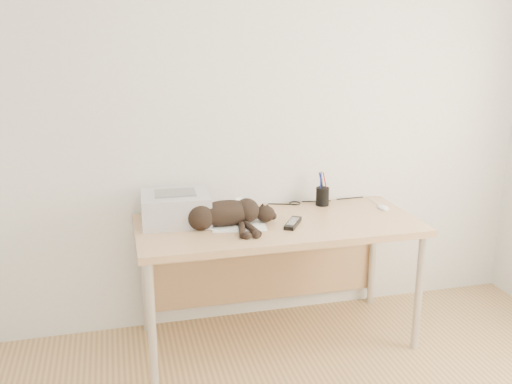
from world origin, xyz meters
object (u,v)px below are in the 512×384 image
object	(u,v)px
cat	(222,215)
mouse	(383,206)
pen_cup	(322,196)
desk	(274,239)
mug	(243,207)
printer	(176,208)

from	to	relation	value
cat	mouse	xyz separation A→B (m)	(1.02, 0.09, -0.05)
cat	pen_cup	size ratio (longest dim) A/B	3.24
desk	cat	xyz separation A→B (m)	(-0.32, -0.08, 0.20)
mug	mouse	world-z (taller)	mug
desk	mug	distance (m)	0.26
mug	printer	bearing A→B (deg)	-174.74
pen_cup	mouse	size ratio (longest dim) A/B	1.94
cat	pen_cup	bearing A→B (deg)	18.55
printer	cat	distance (m)	0.28
printer	pen_cup	bearing A→B (deg)	6.69
pen_cup	mouse	xyz separation A→B (m)	(0.34, -0.15, -0.04)
cat	mug	bearing A→B (deg)	45.95
mouse	pen_cup	bearing A→B (deg)	157.38
cat	mouse	bearing A→B (deg)	3.83
printer	pen_cup	world-z (taller)	pen_cup
cat	mouse	world-z (taller)	cat
desk	mouse	bearing A→B (deg)	0.54
cat	pen_cup	world-z (taller)	pen_cup
desk	pen_cup	world-z (taller)	pen_cup
cat	printer	bearing A→B (deg)	149.74
mug	mouse	bearing A→B (deg)	-5.57
desk	pen_cup	bearing A→B (deg)	24.17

